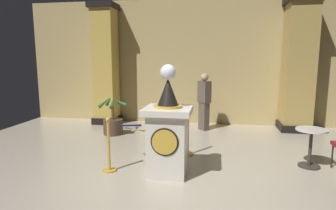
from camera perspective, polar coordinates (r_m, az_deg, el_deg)
ground_plane at (r=4.80m, az=1.73°, el=-15.44°), size 10.80×10.80×0.00m
back_wall at (r=8.93m, az=5.97°, el=8.44°), size 10.80×0.16×3.77m
pedestal_clock at (r=4.94m, az=-0.01°, el=-5.55°), size 0.80×0.80×1.91m
stanchion_near at (r=6.02m, az=3.96°, el=-6.43°), size 0.24×0.24×1.08m
stanchion_far at (r=5.28m, az=-11.66°, el=-9.30°), size 0.24×0.24×0.99m
velvet_rope at (r=5.49m, az=-3.35°, el=-3.57°), size 1.24×1.23×0.22m
column_left at (r=9.06m, az=-12.33°, el=7.73°), size 0.78×0.78×3.62m
column_right at (r=8.68m, az=24.55°, el=7.06°), size 0.90×0.90×3.62m
potted_palm_left at (r=7.78m, az=-10.88°, el=-3.48°), size 0.77×0.79×1.05m
bystander_guest at (r=8.08m, az=7.20°, el=0.92°), size 0.40×0.42×1.60m
cafe_table at (r=5.96m, az=26.52°, el=-6.75°), size 0.56×0.56×0.73m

